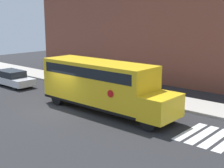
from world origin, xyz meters
TOP-DOWN VIEW (x-y plane):
  - ground_plane at (0.00, 0.00)m, footprint 60.00×60.00m
  - sidewalk_strip at (0.00, 6.50)m, footprint 44.00×3.00m
  - building_backdrop at (0.00, 13.00)m, footprint 32.00×4.00m
  - school_bus at (2.34, 1.65)m, footprint 9.79×2.57m
  - parked_car at (-8.69, 1.80)m, footprint 4.52×1.76m

SIDE VIEW (x-z plane):
  - ground_plane at x=0.00m, z-range 0.00..0.00m
  - sidewalk_strip at x=0.00m, z-range 0.00..0.15m
  - parked_car at x=-8.69m, z-range 0.00..1.38m
  - school_bus at x=2.34m, z-range 0.23..3.44m
  - building_backdrop at x=0.00m, z-range 0.00..12.65m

